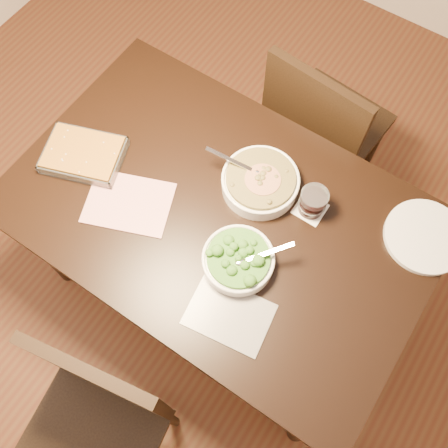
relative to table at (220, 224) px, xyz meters
The scene contains 12 objects.
ground 0.65m from the table, ahead, with size 4.00×4.00×0.00m, color #4B2315.
table is the anchor object (origin of this frame).
magazine_a 0.32m from the table, 152.46° to the right, with size 0.28×0.21×0.01m, color #AD3143.
magazine_b 0.36m from the table, 51.28° to the right, with size 0.25×0.18×0.00m, color #27282F.
coaster 0.32m from the table, 36.14° to the left, with size 0.10×0.10×0.00m, color white.
stew_bowl 0.21m from the table, 69.56° to the left, with size 0.29×0.26×0.10m.
broccoli_bowl 0.23m from the table, 38.24° to the right, with size 0.23×0.23×0.09m.
baking_dish 0.53m from the table, 169.99° to the right, with size 0.32×0.27×0.05m.
wine_tumbler 0.34m from the table, 36.14° to the left, with size 0.09×0.09×0.10m.
dinner_plate 0.68m from the table, 26.04° to the left, with size 0.26×0.26×0.02m, color silver.
chair_near 0.76m from the table, 88.48° to the right, with size 0.50×0.50×0.91m.
chair_far 0.67m from the table, 84.65° to the left, with size 0.47×0.47×0.92m.
Camera 1 is at (0.41, -0.59, 2.24)m, focal length 40.00 mm.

